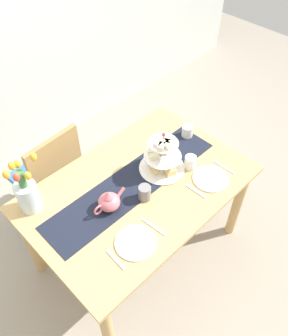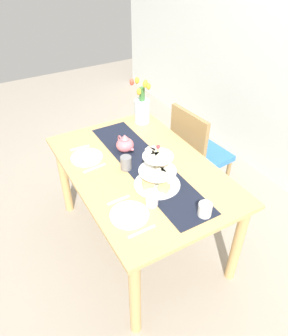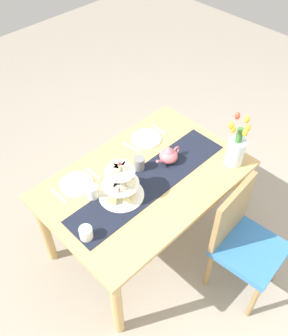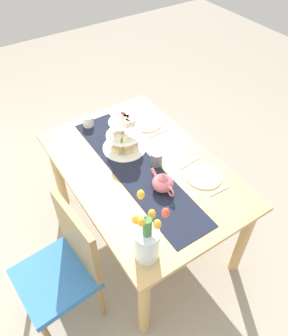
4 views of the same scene
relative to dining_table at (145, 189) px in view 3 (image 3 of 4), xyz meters
name	(u,v)px [view 3 (image 3 of 4)]	position (x,y,z in m)	size (l,w,h in m)	color
ground_plane	(145,239)	(0.00, 0.00, -0.63)	(8.00, 8.00, 0.00)	gray
dining_table	(145,189)	(0.00, 0.00, 0.00)	(1.41, 0.93, 0.74)	tan
chair_left	(243,238)	(-0.24, 0.69, -0.13)	(0.45, 0.45, 0.91)	olive
table_runner	(149,181)	(0.00, 0.04, 0.11)	(1.26, 0.29, 0.00)	black
tiered_cake_stand	(121,185)	(0.22, 0.00, 0.21)	(0.30, 0.30, 0.30)	beige
teapot	(169,155)	(-0.23, 0.00, 0.17)	(0.24, 0.13, 0.14)	#D66B75
tulip_vase	(236,148)	(-0.56, 0.33, 0.25)	(0.19, 0.15, 0.40)	silver
cream_jug	(86,233)	(0.58, 0.10, 0.15)	(0.08, 0.08, 0.09)	white
dinner_plate_left	(146,138)	(-0.29, -0.28, 0.12)	(0.23, 0.23, 0.01)	white
fork_left	(160,130)	(-0.44, -0.28, 0.12)	(0.02, 0.15, 0.01)	silver
knife_left	(132,148)	(-0.15, -0.28, 0.12)	(0.01, 0.17, 0.01)	silver
dinner_plate_right	(76,184)	(0.37, -0.28, 0.12)	(0.23, 0.23, 0.01)	white
fork_right	(93,173)	(0.23, -0.28, 0.12)	(0.02, 0.15, 0.01)	silver
knife_right	(59,196)	(0.52, -0.28, 0.12)	(0.01, 0.17, 0.01)	silver
mug_grey	(139,163)	(-0.04, -0.09, 0.16)	(0.08, 0.08, 0.10)	slate
mug_white_text	(93,192)	(0.36, -0.12, 0.16)	(0.08, 0.08, 0.10)	white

